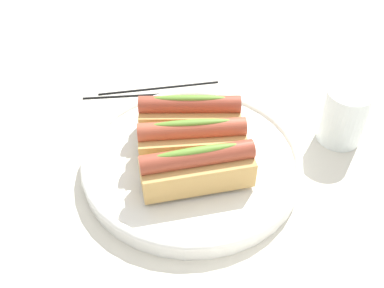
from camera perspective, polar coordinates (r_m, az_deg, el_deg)
name	(u,v)px	position (r m, az deg, el deg)	size (l,w,h in m)	color
ground_plane	(205,172)	(0.66, 1.68, -3.61)	(2.40, 2.40, 0.00)	silver
serving_bowl	(192,160)	(0.66, 0.00, -2.13)	(0.32, 0.32, 0.03)	white
hotdog_front	(187,115)	(0.67, -0.59, 3.68)	(0.16, 0.10, 0.06)	tan
hotdog_back	(192,140)	(0.63, 0.00, 0.52)	(0.16, 0.09, 0.06)	tan
hotdog_side	(197,168)	(0.59, 0.67, -3.06)	(0.15, 0.07, 0.06)	tan
water_glass	(343,120)	(0.73, 18.83, 2.97)	(0.07, 0.07, 0.09)	white
chopstick_near	(145,94)	(0.81, -6.05, 6.34)	(0.01, 0.01, 0.22)	black
chopstick_far	(159,87)	(0.82, -4.24, 7.24)	(0.01, 0.01, 0.22)	black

